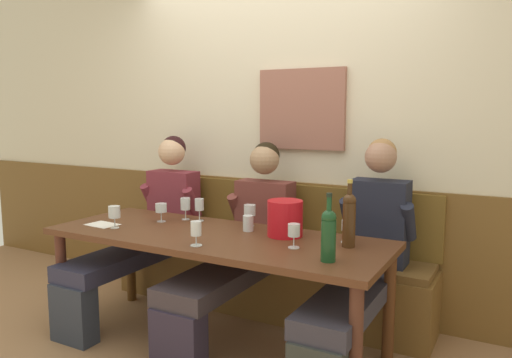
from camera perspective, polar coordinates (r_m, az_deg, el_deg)
The scene contains 21 objects.
ground_plane at distance 3.23m, azimuth -6.27°, elevation -19.71°, with size 6.80×6.80×0.02m, color #956C48.
room_wall_back at distance 3.81m, azimuth 2.92°, elevation 6.57°, with size 6.80×0.12×2.80m.
wood_wainscot_panel at distance 3.89m, azimuth 2.45°, elevation -7.17°, with size 6.80×0.03×0.95m, color brown.
wall_bench at distance 3.77m, azimuth 1.00°, elevation -10.77°, with size 2.46×0.42×0.94m.
dining_table at distance 3.11m, azimuth -4.77°, elevation -7.80°, with size 2.16×0.79×0.73m.
person_right_seat at distance 3.85m, azimuth -12.56°, elevation -5.19°, with size 0.50×1.23×1.29m.
person_left_seat at distance 3.36m, azimuth -1.78°, elevation -7.17°, with size 0.52×1.23×1.26m.
person_center_right_seat at distance 3.05m, azimuth 12.30°, elevation -8.38°, with size 0.47×1.23×1.31m.
ice_bucket at distance 3.03m, azimuth 3.36°, elevation -4.53°, with size 0.22×0.22×0.22m, color red.
wine_bottle_clear_water at distance 2.54m, azimuth 8.35°, elevation -6.19°, with size 0.08×0.08×0.35m.
wine_bottle_green_tall at distance 2.82m, azimuth 10.67°, elevation -4.45°, with size 0.07×0.07×0.38m.
wine_glass_right_end at distance 3.45m, azimuth -6.54°, elevation -3.09°, with size 0.06×0.06×0.16m.
wine_glass_center_front at distance 3.48m, azimuth -10.87°, elevation -3.38°, with size 0.08×0.08×0.13m.
wine_glass_left_end at distance 2.83m, azimuth -6.92°, elevation -5.86°, with size 0.07×0.07×0.14m.
wine_glass_mid_right at distance 3.29m, azimuth -0.73°, elevation -3.67°, with size 0.08×0.08×0.14m.
wine_glass_by_bottle at distance 2.77m, azimuth 4.39°, elevation -6.06°, with size 0.07×0.07×0.14m.
wine_glass_center_rear at distance 3.36m, azimuth -16.00°, elevation -3.79°, with size 0.08×0.08×0.15m.
wine_glass_near_bucket at distance 3.52m, azimuth -8.13°, elevation -2.98°, with size 0.07×0.07×0.16m.
wine_glass_mid_left at distance 2.93m, azimuth 10.42°, elevation -5.42°, with size 0.06×0.06×0.13m.
water_tumbler_center at distance 3.16m, azimuth -0.91°, elevation -5.12°, with size 0.07×0.07×0.10m, color silver.
tasting_sheet_left_guest at distance 3.50m, azimuth -17.26°, elevation -5.03°, with size 0.21×0.15×0.00m, color white.
Camera 1 is at (1.66, -2.34, 1.48)m, focal length 34.74 mm.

